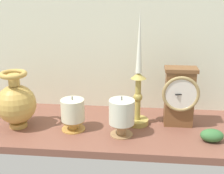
{
  "coord_description": "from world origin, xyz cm",
  "views": [
    {
      "loc": [
        11.27,
        -94.72,
        45.68
      ],
      "look_at": [
        1.57,
        0.0,
        14.0
      ],
      "focal_mm": 48.79,
      "sensor_mm": 36.0,
      "label": 1
    }
  ],
  "objects": [
    {
      "name": "ground_plane",
      "position": [
        0.0,
        0.0,
        -1.2
      ],
      "size": [
        100.0,
        36.0,
        2.4
      ],
      "primitive_type": "cube",
      "color": "brown"
    },
    {
      "name": "candlestick_tall_left",
      "position": [
        10.17,
        2.3,
        13.51
      ],
      "size": [
        7.75,
        7.75,
        40.03
      ],
      "color": "#AE9B48",
      "rests_on": "ground_plane"
    },
    {
      "name": "ivy_sprig",
      "position": [
        33.31,
        -8.0,
        1.99
      ],
      "size": [
        7.08,
        4.96,
        3.99
      ],
      "color": "#376B37",
      "rests_on": "ground_plane"
    },
    {
      "name": "brass_vase_bulbous",
      "position": [
        -30.17,
        -3.94,
        8.74
      ],
      "size": [
        13.2,
        13.2,
        19.42
      ],
      "color": "tan",
      "rests_on": "ground_plane"
    },
    {
      "name": "mantel_clock",
      "position": [
        24.08,
        3.0,
        10.62
      ],
      "size": [
        12.19,
        7.77,
        20.31
      ],
      "color": "brown",
      "rests_on": "ground_plane"
    },
    {
      "name": "back_wall",
      "position": [
        0.0,
        18.5,
        32.5
      ],
      "size": [
        120.0,
        2.0,
        65.0
      ],
      "primitive_type": "cube",
      "color": "silver",
      "rests_on": "ground_plane"
    },
    {
      "name": "pillar_candle_front",
      "position": [
        5.32,
        -6.53,
        7.04
      ],
      "size": [
        8.13,
        8.13,
        13.18
      ],
      "color": "#A37E52",
      "rests_on": "ground_plane"
    },
    {
      "name": "pillar_candle_near_clock",
      "position": [
        -10.98,
        -4.25,
        5.91
      ],
      "size": [
        7.85,
        7.85,
        11.82
      ],
      "color": "#BC8B3E",
      "rests_on": "ground_plane"
    }
  ]
}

